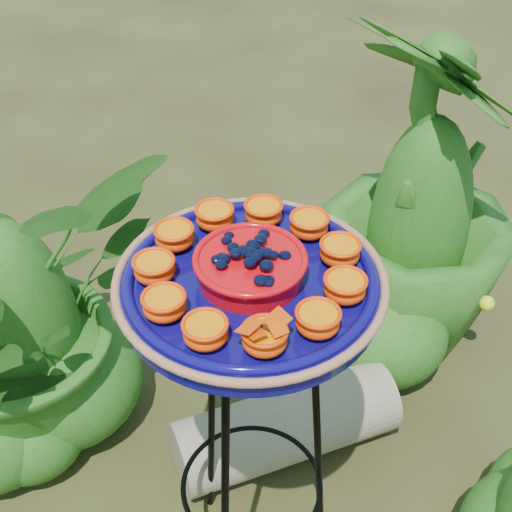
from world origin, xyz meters
The scene contains 5 objects.
tripod_stand centered at (-0.04, -0.05, 0.51)m, with size 0.39×0.39×0.84m.
feeder_dish centered at (-0.04, -0.05, 0.88)m, with size 0.55×0.55×0.10m.
driftwood_log centered at (0.13, 0.20, 0.10)m, with size 0.20×0.20×0.59m, color gray.
shrub_back_left centered at (-0.46, 0.54, 0.41)m, with size 0.75×0.65×0.83m, color #215416.
shrub_back_right centered at (0.66, 0.53, 0.51)m, with size 0.57×0.57×1.01m, color #215416.
Camera 1 is at (-0.31, -0.87, 1.64)m, focal length 50.00 mm.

